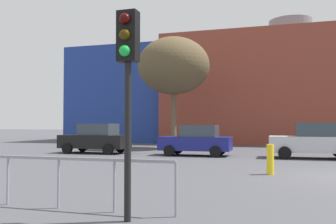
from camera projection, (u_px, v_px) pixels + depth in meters
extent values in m
cube|color=brown|center=(291.00, 92.00, 35.40)|extent=(22.36, 13.02, 9.67)
cube|color=navy|center=(134.00, 98.00, 40.06)|extent=(9.90, 11.72, 9.19)
cylinder|color=slate|center=(290.00, 31.00, 35.60)|extent=(4.00, 4.00, 2.00)
cube|color=black|center=(95.00, 141.00, 21.93)|extent=(4.03, 1.73, 0.77)
cube|color=#333D47|center=(98.00, 129.00, 21.89)|extent=(2.01, 1.53, 0.67)
cylinder|color=black|center=(67.00, 148.00, 21.45)|extent=(0.61, 0.21, 0.61)
cylinder|color=black|center=(83.00, 147.00, 23.14)|extent=(0.61, 0.21, 0.61)
cylinder|color=black|center=(108.00, 149.00, 20.70)|extent=(0.61, 0.21, 0.61)
cylinder|color=black|center=(121.00, 147.00, 22.39)|extent=(0.61, 0.21, 0.61)
cube|color=navy|center=(195.00, 143.00, 20.17)|extent=(3.84, 1.65, 0.73)
cube|color=#333D47|center=(199.00, 131.00, 20.13)|extent=(1.92, 1.46, 0.64)
cylinder|color=black|center=(169.00, 151.00, 19.71)|extent=(0.59, 0.20, 0.59)
cylinder|color=black|center=(178.00, 149.00, 21.32)|extent=(0.59, 0.20, 0.59)
cylinder|color=black|center=(215.00, 152.00, 18.99)|extent=(0.59, 0.20, 0.59)
cylinder|color=black|center=(220.00, 150.00, 20.61)|extent=(0.59, 0.20, 0.59)
cube|color=silver|center=(312.00, 144.00, 18.45)|extent=(4.13, 1.77, 0.79)
cube|color=#333D47|center=(317.00, 129.00, 18.41)|extent=(2.06, 1.57, 0.69)
cylinder|color=black|center=(285.00, 153.00, 17.96)|extent=(0.63, 0.22, 0.63)
cylinder|color=black|center=(284.00, 150.00, 19.69)|extent=(0.63, 0.22, 0.63)
cylinder|color=black|center=(128.00, 141.00, 6.49)|extent=(0.12, 0.12, 2.79)
cube|color=black|center=(128.00, 36.00, 6.55)|extent=(0.36, 0.25, 0.90)
sphere|color=#3C0605|center=(125.00, 19.00, 6.43)|extent=(0.20, 0.20, 0.20)
sphere|color=#3C2905|center=(125.00, 35.00, 6.42)|extent=(0.20, 0.20, 0.20)
sphere|color=green|center=(125.00, 51.00, 6.41)|extent=(0.20, 0.20, 0.20)
cylinder|color=brown|center=(174.00, 117.00, 26.19)|extent=(0.39, 0.39, 4.45)
ellipsoid|color=brown|center=(174.00, 66.00, 26.31)|extent=(5.09, 5.09, 4.08)
cylinder|color=yellow|center=(270.00, 159.00, 12.53)|extent=(0.24, 0.24, 1.02)
cube|color=gray|center=(59.00, 158.00, 7.51)|extent=(4.92, 0.06, 0.06)
cylinder|color=gray|center=(8.00, 181.00, 7.85)|extent=(0.05, 0.05, 1.00)
cylinder|color=gray|center=(58.00, 183.00, 7.49)|extent=(0.05, 0.05, 1.00)
cylinder|color=gray|center=(114.00, 186.00, 7.13)|extent=(0.05, 0.05, 1.00)
cylinder|color=gray|center=(176.00, 189.00, 6.78)|extent=(0.05, 0.05, 1.00)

